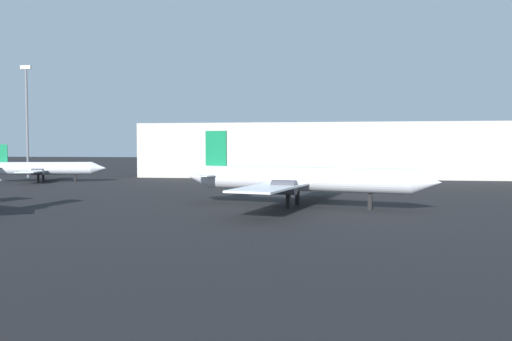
% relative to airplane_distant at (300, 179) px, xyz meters
% --- Properties ---
extents(airplane_distant, '(29.44, 27.79, 8.77)m').
position_rel_airplane_distant_xyz_m(airplane_distant, '(0.00, 0.00, 0.00)').
color(airplane_distant, white).
rests_on(airplane_distant, ground_plane).
extents(airplane_far_left, '(23.07, 17.93, 7.26)m').
position_rel_airplane_distant_xyz_m(airplane_far_left, '(-51.70, 33.59, -0.55)').
color(airplane_far_left, silver).
rests_on(airplane_far_left, ground_plane).
extents(light_mast_left, '(2.40, 0.50, 24.48)m').
position_rel_airplane_distant_xyz_m(light_mast_left, '(-62.48, 45.04, 10.39)').
color(light_mast_left, slate).
rests_on(light_mast_left, ground_plane).
extents(terminal_building, '(91.14, 24.90, 11.96)m').
position_rel_airplane_distant_xyz_m(terminal_building, '(6.57, 61.65, 2.82)').
color(terminal_building, beige).
rests_on(terminal_building, ground_plane).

